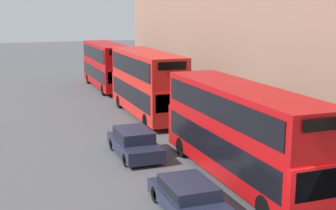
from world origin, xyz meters
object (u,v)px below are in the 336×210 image
object	(u,v)px
bus_second_in_queue	(147,81)
car_hatchback	(134,142)
car_dark_sedan	(189,196)
bus_third_in_queue	(107,64)
pedestrian	(220,122)
bus_leading	(241,129)

from	to	relation	value
bus_second_in_queue	car_hatchback	distance (m)	9.28
car_dark_sedan	bus_third_in_queue	bearing A→B (deg)	83.18
bus_second_in_queue	pedestrian	world-z (taller)	bus_second_in_queue
car_dark_sedan	bus_leading	bearing A→B (deg)	34.48
car_dark_sedan	pedestrian	size ratio (longest dim) A/B	2.36
car_hatchback	car_dark_sedan	bearing A→B (deg)	-90.00
car_dark_sedan	car_hatchback	xyz separation A→B (m)	(-0.00, 7.32, 0.09)
bus_third_in_queue	pedestrian	bearing A→B (deg)	-82.75
bus_third_in_queue	bus_second_in_queue	bearing A→B (deg)	-90.00
bus_third_in_queue	car_dark_sedan	distance (m)	28.69
bus_leading	car_hatchback	world-z (taller)	bus_leading
car_hatchback	bus_leading	bearing A→B (deg)	-55.69
bus_second_in_queue	bus_leading	bearing A→B (deg)	-90.00
bus_leading	car_dark_sedan	distance (m)	4.45
bus_second_in_queue	bus_third_in_queue	xyz separation A→B (m)	(0.00, 12.66, -0.15)
bus_leading	bus_third_in_queue	size ratio (longest dim) A/B	1.08
bus_third_in_queue	car_dark_sedan	xyz separation A→B (m)	(-3.40, -28.43, -1.70)
bus_leading	pedestrian	size ratio (longest dim) A/B	6.12
bus_leading	car_hatchback	xyz separation A→B (m)	(-3.40, 4.98, -1.59)
bus_second_in_queue	pedestrian	size ratio (longest dim) A/B	5.51
pedestrian	bus_leading	bearing A→B (deg)	-109.72
bus_third_in_queue	car_hatchback	bearing A→B (deg)	-99.15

